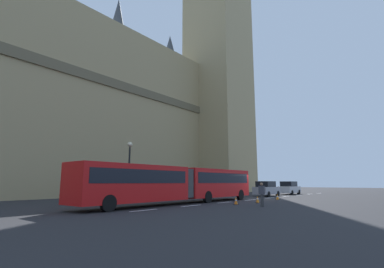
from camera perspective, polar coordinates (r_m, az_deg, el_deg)
name	(u,v)px	position (r m, az deg, el deg)	size (l,w,h in m)	color
ground_plane	(258,199)	(30.98, 13.09, -12.54)	(160.00, 160.00, 0.00)	#262628
lane_centre_marking	(270,198)	(33.57, 15.32, -12.19)	(39.00, 0.16, 0.01)	silver
clock_tower	(217,2)	(64.95, 5.08, 24.68)	(11.65, 11.65, 72.57)	tan
articulated_bus	(180,182)	(23.77, -2.38, -9.51)	(18.70, 2.54, 2.90)	red
sedan_lead	(267,189)	(38.01, 14.65, -10.51)	(4.40, 1.86, 1.85)	gray
sedan_trailing	(289,188)	(44.48, 18.84, -10.14)	(4.40, 1.86, 1.85)	#B7B7BC
traffic_cone_west	(236,201)	(23.12, 8.74, -13.04)	(0.36, 0.36, 0.58)	black
traffic_cone_middle	(258,199)	(25.46, 12.93, -12.59)	(0.36, 0.36, 0.58)	black
traffic_cone_east	(278,197)	(30.39, 16.68, -11.91)	(0.36, 0.36, 0.58)	black
street_lamp	(129,167)	(25.92, -12.42, -6.41)	(0.44, 0.44, 5.27)	black
pedestrian_near_cones	(262,194)	(21.58, 13.75, -11.45)	(0.36, 0.42, 1.69)	#333333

